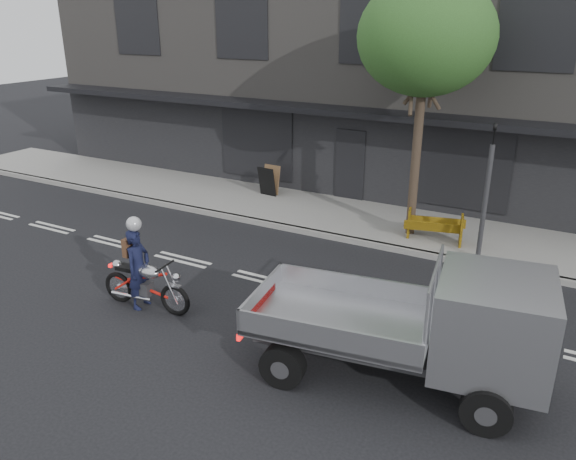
% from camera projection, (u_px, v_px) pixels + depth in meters
% --- Properties ---
extents(ground, '(80.00, 80.00, 0.00)m').
position_uv_depth(ground, '(264.00, 280.00, 13.13)').
color(ground, black).
rests_on(ground, ground).
extents(sidewalk, '(32.00, 3.20, 0.15)m').
position_uv_depth(sidewalk, '(343.00, 217.00, 16.96)').
color(sidewalk, gray).
rests_on(sidewalk, ground).
extents(kerb, '(32.00, 0.20, 0.15)m').
position_uv_depth(kerb, '(321.00, 234.00, 15.65)').
color(kerb, gray).
rests_on(kerb, ground).
extents(building_main, '(26.00, 10.00, 8.00)m').
position_uv_depth(building_main, '(417.00, 66.00, 20.95)').
color(building_main, slate).
rests_on(building_main, ground).
extents(street_tree, '(3.40, 3.40, 6.74)m').
position_uv_depth(street_tree, '(426.00, 37.00, 13.69)').
color(street_tree, '#382B21').
rests_on(street_tree, ground).
extents(traffic_light_pole, '(0.12, 0.12, 3.50)m').
position_uv_depth(traffic_light_pole, '(485.00, 200.00, 13.42)').
color(traffic_light_pole, '#2D2D30').
rests_on(traffic_light_pole, ground).
extents(motorcycle, '(2.14, 0.62, 1.10)m').
position_uv_depth(motorcycle, '(145.00, 283.00, 11.70)').
color(motorcycle, black).
rests_on(motorcycle, ground).
extents(rider, '(0.46, 0.66, 1.73)m').
position_uv_depth(rider, '(139.00, 269.00, 11.66)').
color(rider, black).
rests_on(rider, ground).
extents(flatbed_ute, '(4.97, 2.55, 2.20)m').
position_uv_depth(flatbed_ute, '(463.00, 325.00, 8.83)').
color(flatbed_ute, black).
rests_on(flatbed_ute, ground).
extents(construction_barrier, '(1.58, 0.92, 0.83)m').
position_uv_depth(construction_barrier, '(433.00, 228.00, 14.72)').
color(construction_barrier, '#D5990B').
rests_on(construction_barrier, sidewalk).
extents(sandwich_board, '(0.65, 0.46, 0.97)m').
position_uv_depth(sandwich_board, '(267.00, 182.00, 18.51)').
color(sandwich_board, black).
rests_on(sandwich_board, sidewalk).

